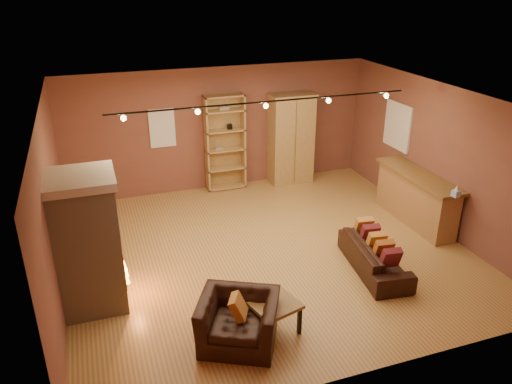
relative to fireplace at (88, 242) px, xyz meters
name	(u,v)px	position (x,y,z in m)	size (l,w,h in m)	color
floor	(268,251)	(3.04, 0.60, -1.06)	(7.00, 7.00, 0.00)	olive
ceiling	(270,100)	(3.04, 0.60, 1.74)	(7.00, 7.00, 0.00)	brown
back_wall	(219,129)	(3.04, 3.85, 0.34)	(7.00, 0.02, 2.80)	brown
left_wall	(52,209)	(-0.46, 0.60, 0.34)	(0.02, 6.50, 2.80)	brown
right_wall	(439,157)	(6.54, 0.60, 0.34)	(0.02, 6.50, 2.80)	brown
fireplace	(88,242)	(0.00, 0.00, 0.00)	(1.01, 0.98, 2.12)	tan
back_window	(162,128)	(1.74, 3.83, 0.49)	(0.56, 0.04, 0.86)	white
bookcase	(224,141)	(3.11, 3.73, 0.07)	(0.91, 0.35, 2.22)	tan
armoire	(291,139)	(4.71, 3.58, 0.02)	(1.06, 0.60, 2.15)	tan
bar_counter	(416,198)	(6.24, 0.73, -0.53)	(0.59, 2.18, 1.04)	#AA7C4E
tissue_box	(456,192)	(6.19, -0.38, 0.07)	(0.15, 0.15, 0.23)	#90BCE6
right_window	(398,126)	(6.51, 2.00, 0.59)	(0.05, 0.90, 1.00)	white
loveseat	(375,251)	(4.53, -0.57, -0.70)	(0.74, 1.79, 0.74)	black
armchair	(238,314)	(1.80, -1.56, -0.60)	(1.25, 1.09, 0.92)	black
coffee_table	(273,306)	(2.33, -1.49, -0.65)	(0.78, 0.78, 0.48)	brown
track_rail	(266,104)	(3.04, 0.80, 1.63)	(5.20, 0.09, 0.13)	black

